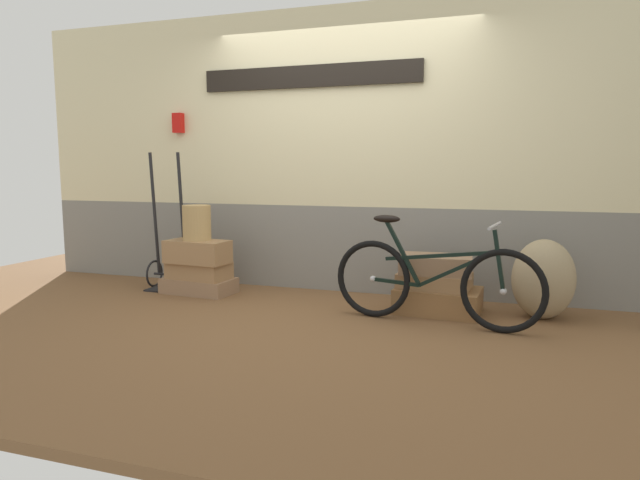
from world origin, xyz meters
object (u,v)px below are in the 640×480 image
suitcase_0 (199,285)px  burlap_sack (543,279)px  wicker_basket (197,223)px  luggage_trolley (169,256)px  suitcase_3 (438,300)px  suitcase_1 (199,270)px  suitcase_2 (198,252)px  bicycle (434,281)px  suitcase_5 (436,264)px  suitcase_4 (435,280)px

suitcase_0 → burlap_sack: (3.09, 0.05, 0.25)m
wicker_basket → luggage_trolley: 0.54m
suitcase_3 → burlap_sack: (0.81, 0.06, 0.22)m
suitcase_0 → suitcase_3: size_ratio=1.00×
suitcase_1 → wicker_basket: wicker_basket is taller
suitcase_2 → suitcase_3: bearing=5.9°
bicycle → suitcase_1: bearing=170.5°
suitcase_5 → wicker_basket: size_ratio=1.75×
suitcase_0 → suitcase_3: suitcase_3 is taller
suitcase_1 → bicycle: size_ratio=0.36×
suitcase_0 → suitcase_4: size_ratio=1.18×
suitcase_2 → suitcase_4: suitcase_2 is taller
suitcase_5 → bicycle: 0.38m
suitcase_0 → wicker_basket: (0.01, -0.03, 0.61)m
suitcase_1 → luggage_trolley: 0.42m
suitcase_2 → suitcase_3: (2.24, 0.04, -0.31)m
suitcase_4 → suitcase_5: suitcase_5 is taller
suitcase_0 → bicycle: size_ratio=0.42×
suitcase_0 → wicker_basket: bearing=-59.2°
suitcase_1 → suitcase_3: size_ratio=0.85×
suitcase_2 → suitcase_4: size_ratio=1.03×
suitcase_2 → wicker_basket: bearing=123.4°
suitcase_1 → luggage_trolley: (-0.39, 0.09, 0.10)m
suitcase_1 → burlap_sack: bearing=7.9°
suitcase_2 → luggage_trolley: luggage_trolley is taller
luggage_trolley → bicycle: luggage_trolley is taller
luggage_trolley → suitcase_2: bearing=-18.3°
suitcase_0 → suitcase_1: (0.01, -0.01, 0.15)m
suitcase_0 → suitcase_2: (0.03, -0.06, 0.34)m
burlap_sack → luggage_trolley: bearing=179.5°
suitcase_0 → wicker_basket: wicker_basket is taller
suitcase_2 → suitcase_1: bearing=114.3°
bicycle → luggage_trolley: bearing=169.9°
suitcase_0 → suitcase_3: (2.27, -0.02, 0.03)m
suitcase_3 → luggage_trolley: 2.66m
wicker_basket → bicycle: (2.26, -0.37, -0.35)m
suitcase_0 → suitcase_2: size_ratio=1.15×
suitcase_3 → suitcase_4: suitcase_4 is taller
suitcase_3 → bicycle: (0.00, -0.38, 0.24)m
suitcase_3 → luggage_trolley: bearing=-177.7°
burlap_sack → suitcase_5: bearing=-175.1°
suitcase_0 → luggage_trolley: (-0.38, 0.08, 0.25)m
bicycle → burlap_sack: bearing=28.7°
suitcase_2 → bicycle: bearing=-3.7°
suitcase_0 → luggage_trolley: luggage_trolley is taller
luggage_trolley → suitcase_5: bearing=-2.2°
luggage_trolley → suitcase_3: bearing=-2.0°
wicker_basket → luggage_trolley: size_ratio=0.25×
suitcase_2 → suitcase_5: (2.22, 0.03, -0.01)m
suitcase_2 → suitcase_3: size_ratio=0.87×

